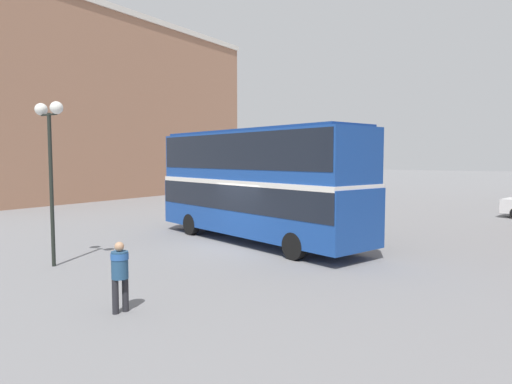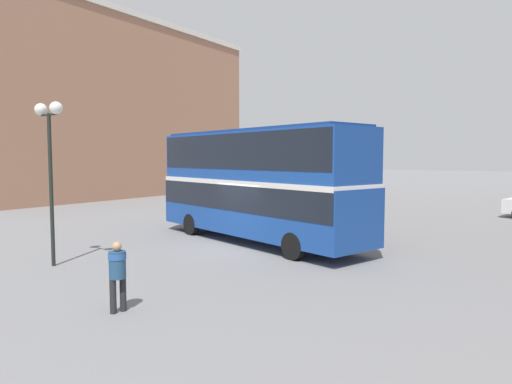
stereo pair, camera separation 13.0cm
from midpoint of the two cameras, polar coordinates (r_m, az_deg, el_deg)
The scene contains 5 objects.
ground_plane at distance 17.92m, azimuth -2.98°, elevation -7.01°, with size 240.00×240.00×0.00m, color slate.
building_row_left at distance 46.50m, azimuth -19.32°, elevation 9.63°, with size 12.27×29.08×16.03m.
double_decker_bus at distance 18.91m, azimuth -0.20°, elevation 1.69°, with size 11.07×5.54×4.65m.
pedestrian_foreground at distance 10.91m, azimuth -16.99°, elevation -9.24°, with size 0.47×0.47×1.63m.
street_lamp_twin_globe at distance 16.03m, azimuth -24.60°, elevation 6.17°, with size 1.24×0.40×5.27m.
Camera 1 is at (10.46, -14.12, 3.51)m, focal length 32.00 mm.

